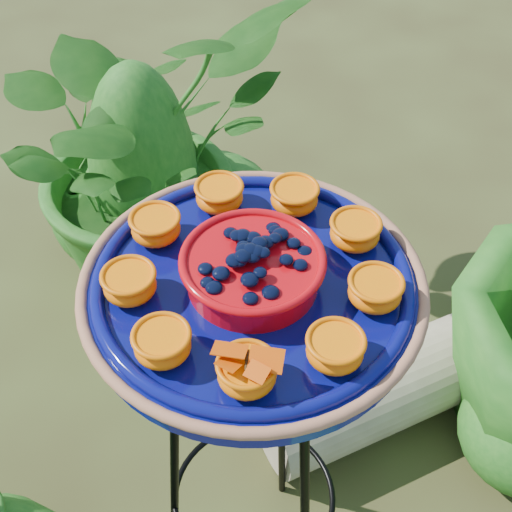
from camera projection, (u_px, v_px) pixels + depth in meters
name	position (u px, v px, depth m)	size (l,w,h in m)	color
ground_plane	(245.00, 494.00, 1.64)	(20.00, 20.00, 0.00)	#332B16
tripod_stand	(253.00, 434.00, 1.17)	(0.33, 0.34, 0.84)	black
feeder_dish	(253.00, 283.00, 0.91)	(0.46, 0.46, 0.10)	#080B5E
driftwood_log	(386.00, 387.00, 1.72)	(0.21, 0.21, 0.63)	tan
shrub_back_left	(141.00, 149.00, 1.85)	(0.78, 0.67, 0.86)	#195516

